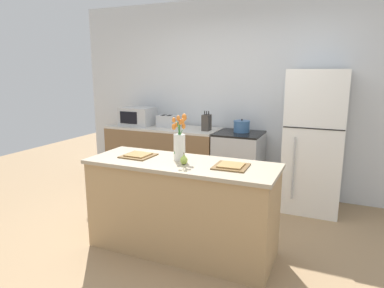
{
  "coord_description": "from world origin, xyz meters",
  "views": [
    {
      "loc": [
        1.33,
        -2.77,
        1.73
      ],
      "look_at": [
        0.0,
        0.25,
        1.01
      ],
      "focal_mm": 32.0,
      "sensor_mm": 36.0,
      "label": 1
    }
  ],
  "objects_px": {
    "microwave": "(138,116)",
    "knife_block": "(207,123)",
    "plate_setting_left": "(138,155)",
    "stove_range": "(238,165)",
    "flower_vase": "(179,143)",
    "toaster": "(167,121)",
    "plate_setting_right": "(231,166)",
    "pear_figurine": "(184,160)",
    "cooking_pot": "(242,126)",
    "refrigerator": "(314,141)"
  },
  "relations": [
    {
      "from": "microwave",
      "to": "knife_block",
      "type": "xyz_separation_m",
      "value": [
        1.13,
        -0.02,
        -0.02
      ]
    },
    {
      "from": "plate_setting_left",
      "to": "knife_block",
      "type": "height_order",
      "value": "knife_block"
    },
    {
      "from": "stove_range",
      "to": "flower_vase",
      "type": "xyz_separation_m",
      "value": [
        -0.15,
        -1.54,
        0.6
      ]
    },
    {
      "from": "toaster",
      "to": "knife_block",
      "type": "bearing_deg",
      "value": -4.88
    },
    {
      "from": "flower_vase",
      "to": "plate_setting_right",
      "type": "relative_size",
      "value": 1.43
    },
    {
      "from": "plate_setting_right",
      "to": "pear_figurine",
      "type": "bearing_deg",
      "value": -167.99
    },
    {
      "from": "cooking_pot",
      "to": "knife_block",
      "type": "distance_m",
      "value": 0.49
    },
    {
      "from": "pear_figurine",
      "to": "stove_range",
      "type": "bearing_deg",
      "value": 88.7
    },
    {
      "from": "toaster",
      "to": "knife_block",
      "type": "xyz_separation_m",
      "value": [
        0.65,
        -0.06,
        0.03
      ]
    },
    {
      "from": "stove_range",
      "to": "pear_figurine",
      "type": "bearing_deg",
      "value": -91.3
    },
    {
      "from": "flower_vase",
      "to": "toaster",
      "type": "xyz_separation_m",
      "value": [
        -0.97,
        1.58,
        -0.06
      ]
    },
    {
      "from": "plate_setting_left",
      "to": "microwave",
      "type": "height_order",
      "value": "microwave"
    },
    {
      "from": "stove_range",
      "to": "microwave",
      "type": "distance_m",
      "value": 1.7
    },
    {
      "from": "refrigerator",
      "to": "plate_setting_left",
      "type": "bearing_deg",
      "value": -133.99
    },
    {
      "from": "flower_vase",
      "to": "knife_block",
      "type": "distance_m",
      "value": 1.56
    },
    {
      "from": "microwave",
      "to": "plate_setting_left",
      "type": "bearing_deg",
      "value": -57.33
    },
    {
      "from": "stove_range",
      "to": "plate_setting_left",
      "type": "distance_m",
      "value": 1.74
    },
    {
      "from": "plate_setting_left",
      "to": "plate_setting_right",
      "type": "relative_size",
      "value": 1.0
    },
    {
      "from": "toaster",
      "to": "pear_figurine",
      "type": "bearing_deg",
      "value": -57.7
    },
    {
      "from": "plate_setting_right",
      "to": "cooking_pot",
      "type": "distance_m",
      "value": 1.68
    },
    {
      "from": "cooking_pot",
      "to": "microwave",
      "type": "height_order",
      "value": "microwave"
    },
    {
      "from": "toaster",
      "to": "cooking_pot",
      "type": "distance_m",
      "value": 1.13
    },
    {
      "from": "stove_range",
      "to": "knife_block",
      "type": "relative_size",
      "value": 3.37
    },
    {
      "from": "stove_range",
      "to": "knife_block",
      "type": "bearing_deg",
      "value": -177.77
    },
    {
      "from": "stove_range",
      "to": "plate_setting_left",
      "type": "xyz_separation_m",
      "value": [
        -0.58,
        -1.58,
        0.45
      ]
    },
    {
      "from": "refrigerator",
      "to": "plate_setting_right",
      "type": "bearing_deg",
      "value": -109.85
    },
    {
      "from": "pear_figurine",
      "to": "plate_setting_right",
      "type": "distance_m",
      "value": 0.43
    },
    {
      "from": "stove_range",
      "to": "flower_vase",
      "type": "relative_size",
      "value": 2.1
    },
    {
      "from": "cooking_pot",
      "to": "microwave",
      "type": "relative_size",
      "value": 0.46
    },
    {
      "from": "plate_setting_right",
      "to": "toaster",
      "type": "distance_m",
      "value": 2.21
    },
    {
      "from": "stove_range",
      "to": "knife_block",
      "type": "distance_m",
      "value": 0.73
    },
    {
      "from": "flower_vase",
      "to": "plate_setting_left",
      "type": "bearing_deg",
      "value": -174.32
    },
    {
      "from": "stove_range",
      "to": "refrigerator",
      "type": "relative_size",
      "value": 0.52
    },
    {
      "from": "flower_vase",
      "to": "plate_setting_right",
      "type": "distance_m",
      "value": 0.55
    },
    {
      "from": "flower_vase",
      "to": "microwave",
      "type": "height_order",
      "value": "flower_vase"
    },
    {
      "from": "toaster",
      "to": "microwave",
      "type": "height_order",
      "value": "microwave"
    },
    {
      "from": "refrigerator",
      "to": "stove_range",
      "type": "bearing_deg",
      "value": -179.96
    },
    {
      "from": "refrigerator",
      "to": "cooking_pot",
      "type": "bearing_deg",
      "value": 176.58
    },
    {
      "from": "knife_block",
      "to": "refrigerator",
      "type": "bearing_deg",
      "value": 0.76
    },
    {
      "from": "stove_range",
      "to": "toaster",
      "type": "xyz_separation_m",
      "value": [
        -1.12,
        0.04,
        0.54
      ]
    },
    {
      "from": "stove_range",
      "to": "cooking_pot",
      "type": "bearing_deg",
      "value": 78.15
    },
    {
      "from": "refrigerator",
      "to": "toaster",
      "type": "distance_m",
      "value": 2.07
    },
    {
      "from": "stove_range",
      "to": "refrigerator",
      "type": "height_order",
      "value": "refrigerator"
    },
    {
      "from": "refrigerator",
      "to": "cooking_pot",
      "type": "relative_size",
      "value": 7.87
    },
    {
      "from": "toaster",
      "to": "knife_block",
      "type": "distance_m",
      "value": 0.65
    },
    {
      "from": "cooking_pot",
      "to": "knife_block",
      "type": "relative_size",
      "value": 0.82
    },
    {
      "from": "flower_vase",
      "to": "plate_setting_right",
      "type": "height_order",
      "value": "flower_vase"
    },
    {
      "from": "knife_block",
      "to": "pear_figurine",
      "type": "bearing_deg",
      "value": -75.45
    },
    {
      "from": "plate_setting_left",
      "to": "toaster",
      "type": "distance_m",
      "value": 1.71
    },
    {
      "from": "flower_vase",
      "to": "refrigerator",
      "type": "bearing_deg",
      "value": 54.59
    }
  ]
}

